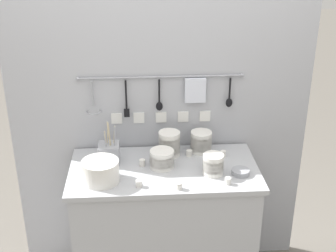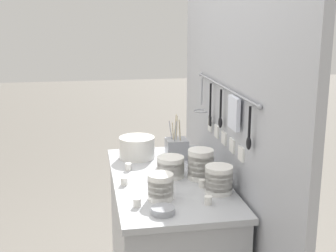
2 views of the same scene
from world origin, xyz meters
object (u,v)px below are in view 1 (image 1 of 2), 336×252
object	(u,v)px
cup_back_right	(223,154)
cup_by_caddy	(228,181)
bowl_stack_tall_left	(169,144)
plate_stack	(101,171)
bowl_stack_wide_centre	(162,159)
bowl_stack_nested_right	(213,164)
cutlery_caddy	(109,152)
steel_mixing_bowl	(240,172)
cup_edge_far	(179,186)
bowl_stack_short_front	(201,142)
cup_beside_plates	(142,163)
cup_centre	(139,183)
cup_edge_near	(189,153)

from	to	relation	value
cup_back_right	cup_by_caddy	world-z (taller)	same
bowl_stack_tall_left	plate_stack	xyz separation A→B (m)	(-0.42, -0.30, -0.02)
bowl_stack_wide_centre	cup_back_right	distance (m)	0.41
bowl_stack_wide_centre	bowl_stack_nested_right	xyz separation A→B (m)	(0.30, -0.10, 0.01)
plate_stack	cup_by_caddy	size ratio (longest dim) A/B	5.31
bowl_stack_wide_centre	plate_stack	xyz separation A→B (m)	(-0.36, -0.14, 0.01)
bowl_stack_wide_centre	plate_stack	size ratio (longest dim) A/B	0.68
bowl_stack_wide_centre	cutlery_caddy	distance (m)	0.34
cup_back_right	cup_by_caddy	distance (m)	0.33
bowl_stack_wide_centre	cutlery_caddy	bearing A→B (deg)	163.40
steel_mixing_bowl	cup_edge_far	world-z (taller)	cup_edge_far
bowl_stack_short_front	cutlery_caddy	xyz separation A→B (m)	(-0.59, -0.10, -0.01)
bowl_stack_short_front	cup_beside_plates	distance (m)	0.42
steel_mixing_bowl	cup_edge_far	bearing A→B (deg)	-159.77
bowl_stack_wide_centre	cup_beside_plates	xyz separation A→B (m)	(-0.12, 0.03, -0.04)
bowl_stack_nested_right	plate_stack	bearing A→B (deg)	-176.50
cup_centre	cup_back_right	bearing A→B (deg)	30.84
steel_mixing_bowl	cup_back_right	world-z (taller)	cup_back_right
bowl_stack_wide_centre	cup_centre	bearing A→B (deg)	-123.44
cup_back_right	cup_centre	size ratio (longest dim) A/B	1.00
bowl_stack_tall_left	cup_edge_near	bearing A→B (deg)	-9.87
bowl_stack_tall_left	cup_back_right	bearing A→B (deg)	-7.91
cutlery_caddy	cup_back_right	distance (m)	0.72
steel_mixing_bowl	cup_edge_far	distance (m)	0.41
bowl_stack_nested_right	cup_back_right	bearing A→B (deg)	64.71
bowl_stack_nested_right	cup_back_right	size ratio (longest dim) A/B	3.14
plate_stack	steel_mixing_bowl	bearing A→B (deg)	1.69
bowl_stack_wide_centre	cup_edge_near	xyz separation A→B (m)	(0.18, 0.13, -0.04)
bowl_stack_wide_centre	plate_stack	world-z (taller)	plate_stack
bowl_stack_nested_right	cup_back_right	distance (m)	0.23
bowl_stack_tall_left	bowl_stack_short_front	xyz separation A→B (m)	(0.21, 0.04, -0.01)
cup_beside_plates	bowl_stack_tall_left	bearing A→B (deg)	36.02
bowl_stack_short_front	cup_back_right	distance (m)	0.16
steel_mixing_bowl	bowl_stack_tall_left	bearing A→B (deg)	146.20
plate_stack	bowl_stack_tall_left	bearing A→B (deg)	35.34
cup_centre	bowl_stack_nested_right	bearing A→B (deg)	14.48
bowl_stack_short_front	cup_centre	world-z (taller)	bowl_stack_short_front
cup_back_right	cup_beside_plates	world-z (taller)	same
cutlery_caddy	cup_centre	world-z (taller)	cutlery_caddy
bowl_stack_nested_right	cup_beside_plates	xyz separation A→B (m)	(-0.42, 0.13, -0.04)
bowl_stack_wide_centre	cutlery_caddy	size ratio (longest dim) A/B	0.54
steel_mixing_bowl	cup_edge_near	world-z (taller)	cup_edge_near
cup_centre	cup_edge_far	bearing A→B (deg)	-10.63
cup_back_right	cup_by_caddy	bearing A→B (deg)	-95.31
plate_stack	cutlery_caddy	xyz separation A→B (m)	(0.04, 0.24, -0.00)
bowl_stack_tall_left	bowl_stack_wide_centre	xyz separation A→B (m)	(-0.06, -0.15, -0.02)
cutlery_caddy	cup_edge_near	size ratio (longest dim) A/B	6.71
bowl_stack_tall_left	plate_stack	distance (m)	0.51
bowl_stack_nested_right	steel_mixing_bowl	size ratio (longest dim) A/B	1.18
cutlery_caddy	cup_by_caddy	xyz separation A→B (m)	(0.69, -0.32, -0.04)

